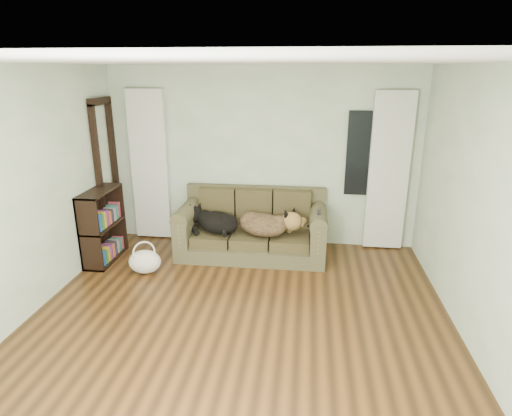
# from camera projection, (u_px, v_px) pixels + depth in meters

# --- Properties ---
(floor) EXTENTS (5.00, 5.00, 0.00)m
(floor) POSITION_uv_depth(u_px,v_px,m) (235.00, 334.00, 4.31)
(floor) COLOR #301E0E
(floor) RESTS_ON ground
(ceiling) EXTENTS (5.00, 5.00, 0.00)m
(ceiling) POSITION_uv_depth(u_px,v_px,m) (230.00, 62.00, 3.50)
(ceiling) COLOR white
(ceiling) RESTS_ON ground
(wall_back) EXTENTS (4.50, 0.04, 2.60)m
(wall_back) POSITION_uv_depth(u_px,v_px,m) (262.00, 158.00, 6.26)
(wall_back) COLOR beige
(wall_back) RESTS_ON ground
(wall_left) EXTENTS (0.04, 5.00, 2.60)m
(wall_left) POSITION_uv_depth(u_px,v_px,m) (5.00, 203.00, 4.16)
(wall_left) COLOR beige
(wall_left) RESTS_ON ground
(wall_right) EXTENTS (0.04, 5.00, 2.60)m
(wall_right) POSITION_uv_depth(u_px,v_px,m) (493.00, 222.00, 3.64)
(wall_right) COLOR beige
(wall_right) RESTS_ON ground
(curtain_left) EXTENTS (0.55, 0.08, 2.25)m
(curtain_left) POSITION_uv_depth(u_px,v_px,m) (150.00, 166.00, 6.43)
(curtain_left) COLOR silver
(curtain_left) RESTS_ON ground
(curtain_right) EXTENTS (0.55, 0.08, 2.25)m
(curtain_right) POSITION_uv_depth(u_px,v_px,m) (389.00, 173.00, 6.02)
(curtain_right) COLOR silver
(curtain_right) RESTS_ON ground
(window_pane) EXTENTS (0.50, 0.03, 1.20)m
(window_pane) POSITION_uv_depth(u_px,v_px,m) (364.00, 154.00, 6.03)
(window_pane) COLOR black
(window_pane) RESTS_ON wall_back
(door_casing) EXTENTS (0.07, 0.60, 2.10)m
(door_casing) POSITION_uv_depth(u_px,v_px,m) (108.00, 177.00, 6.17)
(door_casing) COLOR black
(door_casing) RESTS_ON ground
(sofa) EXTENTS (2.06, 0.89, 0.84)m
(sofa) POSITION_uv_depth(u_px,v_px,m) (252.00, 224.00, 6.04)
(sofa) COLOR #3D3721
(sofa) RESTS_ON floor
(dog_black_lab) EXTENTS (0.83, 0.79, 0.29)m
(dog_black_lab) POSITION_uv_depth(u_px,v_px,m) (215.00, 222.00, 6.03)
(dog_black_lab) COLOR black
(dog_black_lab) RESTS_ON sofa
(dog_shepherd) EXTENTS (0.88, 0.78, 0.32)m
(dog_shepherd) POSITION_uv_depth(u_px,v_px,m) (266.00, 225.00, 5.90)
(dog_shepherd) COLOR black
(dog_shepherd) RESTS_ON sofa
(tv_remote) EXTENTS (0.06, 0.19, 0.02)m
(tv_remote) POSITION_uv_depth(u_px,v_px,m) (319.00, 212.00, 5.68)
(tv_remote) COLOR black
(tv_remote) RESTS_ON sofa
(tote_bag) EXTENTS (0.48, 0.41, 0.31)m
(tote_bag) POSITION_uv_depth(u_px,v_px,m) (145.00, 261.00, 5.56)
(tote_bag) COLOR silver
(tote_bag) RESTS_ON floor
(bookshelf) EXTENTS (0.31, 0.81, 1.00)m
(bookshelf) POSITION_uv_depth(u_px,v_px,m) (103.00, 226.00, 5.85)
(bookshelf) COLOR black
(bookshelf) RESTS_ON floor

